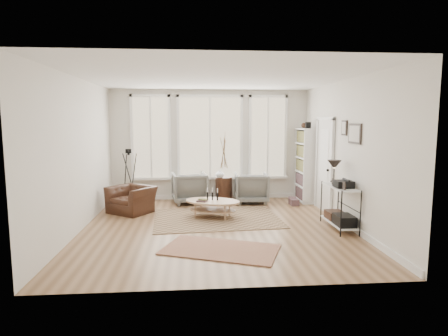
{
  "coord_description": "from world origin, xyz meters",
  "views": [
    {
      "loc": [
        -0.43,
        -7.2,
        2.09
      ],
      "look_at": [
        0.2,
        0.6,
        1.1
      ],
      "focal_mm": 30.0,
      "sensor_mm": 36.0,
      "label": 1
    }
  ],
  "objects": [
    {
      "name": "door",
      "position": [
        2.57,
        1.15,
        1.12
      ],
      "size": [
        0.09,
        1.06,
        2.22
      ],
      "color": "silver",
      "rests_on": "ground"
    },
    {
      "name": "low_shelf",
      "position": [
        2.38,
        -0.3,
        0.51
      ],
      "size": [
        0.38,
        1.08,
        1.3
      ],
      "color": "white",
      "rests_on": "ground"
    },
    {
      "name": "room",
      "position": [
        0.02,
        0.03,
        1.43
      ],
      "size": [
        5.5,
        5.54,
        2.9
      ],
      "color": "#926D4B",
      "rests_on": "ground"
    },
    {
      "name": "bookcase",
      "position": [
        2.44,
        2.23,
        0.96
      ],
      "size": [
        0.31,
        0.85,
        2.06
      ],
      "color": "white",
      "rests_on": "ground"
    },
    {
      "name": "vase",
      "position": [
        0.22,
        2.21,
        0.76
      ],
      "size": [
        0.24,
        0.24,
        0.22
      ],
      "primitive_type": "imported",
      "rotation": [
        0.0,
        0.0,
        -0.17
      ],
      "color": "silver",
      "rests_on": "side_table"
    },
    {
      "name": "book_stack_far",
      "position": [
        2.05,
        1.75,
        0.08
      ],
      "size": [
        0.2,
        0.25,
        0.15
      ],
      "primitive_type": "cube",
      "rotation": [
        0.0,
        0.0,
        0.06
      ],
      "color": "brown",
      "rests_on": "ground"
    },
    {
      "name": "rug_main",
      "position": [
        0.04,
        0.65,
        0.01
      ],
      "size": [
        2.78,
        2.17,
        0.01
      ],
      "primitive_type": "cube",
      "rotation": [
        0.0,
        0.0,
        0.07
      ],
      "color": "brown",
      "rests_on": "ground"
    },
    {
      "name": "coffee_table",
      "position": [
        -0.05,
        0.73,
        0.29
      ],
      "size": [
        1.38,
        1.12,
        0.55
      ],
      "color": "tan",
      "rests_on": "ground"
    },
    {
      "name": "armchair_right",
      "position": [
        1.03,
        2.15,
        0.38
      ],
      "size": [
        0.87,
        0.89,
        0.77
      ],
      "primitive_type": "imported",
      "rotation": [
        0.0,
        0.0,
        3.09
      ],
      "color": "slate",
      "rests_on": "ground"
    },
    {
      "name": "wall_art",
      "position": [
        2.58,
        -0.27,
        1.88
      ],
      "size": [
        0.04,
        0.88,
        0.44
      ],
      "color": "black",
      "rests_on": "ground"
    },
    {
      "name": "side_table",
      "position": [
        0.33,
        2.31,
        0.87
      ],
      "size": [
        0.43,
        0.43,
        1.81
      ],
      "color": "#361D12",
      "rests_on": "ground"
    },
    {
      "name": "bay_window",
      "position": [
        0.0,
        2.71,
        1.61
      ],
      "size": [
        4.14,
        0.12,
        2.24
      ],
      "color": "tan",
      "rests_on": "ground"
    },
    {
      "name": "accent_chair",
      "position": [
        -1.87,
        1.34,
        0.3
      ],
      "size": [
        1.22,
        1.2,
        0.6
      ],
      "primitive_type": "imported",
      "rotation": [
        0.0,
        0.0,
        -0.62
      ],
      "color": "#361D12",
      "rests_on": "ground"
    },
    {
      "name": "tripod_camera",
      "position": [
        -2.02,
        2.02,
        0.65
      ],
      "size": [
        0.5,
        0.5,
        1.41
      ],
      "color": "black",
      "rests_on": "ground"
    },
    {
      "name": "book_stack_near",
      "position": [
        2.05,
        1.95,
        0.08
      ],
      "size": [
        0.25,
        0.29,
        0.16
      ],
      "primitive_type": "cube",
      "rotation": [
        0.0,
        0.0,
        -0.23
      ],
      "color": "brown",
      "rests_on": "ground"
    },
    {
      "name": "rug_runner",
      "position": [
        -0.02,
        -1.34,
        0.01
      ],
      "size": [
        2.08,
        1.62,
        0.01
      ],
      "primitive_type": "cube",
      "rotation": [
        0.0,
        0.0,
        -0.37
      ],
      "color": "brown",
      "rests_on": "ground"
    },
    {
      "name": "armchair_left",
      "position": [
        -0.55,
        2.25,
        0.39
      ],
      "size": [
        0.96,
        0.98,
        0.78
      ],
      "primitive_type": "imported",
      "rotation": [
        0.0,
        0.0,
        3.29
      ],
      "color": "slate",
      "rests_on": "ground"
    }
  ]
}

